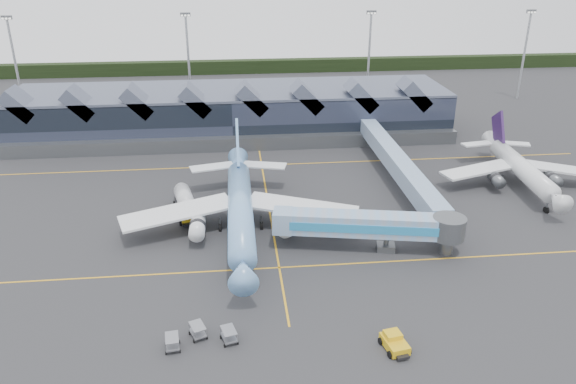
{
  "coord_description": "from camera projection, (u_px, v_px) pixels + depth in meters",
  "views": [
    {
      "loc": [
        -5.19,
        -68.22,
        36.95
      ],
      "look_at": [
        2.36,
        3.98,
        5.0
      ],
      "focal_mm": 35.0,
      "sensor_mm": 36.0,
      "label": 1
    }
  ],
  "objects": [
    {
      "name": "terminal",
      "position": [
        232.0,
        112.0,
        118.13
      ],
      "size": [
        90.0,
        22.25,
        12.52
      ],
      "color": "black",
      "rests_on": "ground"
    },
    {
      "name": "light_masts",
      "position": [
        341.0,
        59.0,
        131.61
      ],
      "size": [
        132.4,
        42.56,
        22.45
      ],
      "color": "#9B9FA4",
      "rests_on": "ground"
    },
    {
      "name": "taxi_stripes",
      "position": [
        269.0,
        207.0,
        86.58
      ],
      "size": [
        120.0,
        60.0,
        0.01
      ],
      "color": "gold",
      "rests_on": "ground"
    },
    {
      "name": "jet_bridge",
      "position": [
        379.0,
        226.0,
        72.88
      ],
      "size": [
        24.72,
        8.15,
        5.27
      ],
      "rotation": [
        0.0,
        0.0,
        -0.2
      ],
      "color": "#7EA6D2",
      "rests_on": "ground"
    },
    {
      "name": "regional_jet",
      "position": [
        520.0,
        166.0,
        93.46
      ],
      "size": [
        27.02,
        29.51,
        10.13
      ],
      "rotation": [
        0.0,
        0.0,
        -0.07
      ],
      "color": "white",
      "rests_on": "ground"
    },
    {
      "name": "main_airliner",
      "position": [
        240.0,
        205.0,
        78.32
      ],
      "size": [
        33.94,
        38.91,
        12.53
      ],
      "rotation": [
        0.0,
        0.0,
        -0.01
      ],
      "color": "#76A4EF",
      "rests_on": "ground"
    },
    {
      "name": "ground",
      "position": [
        274.0,
        237.0,
        77.48
      ],
      "size": [
        260.0,
        260.0,
        0.0
      ],
      "primitive_type": "plane",
      "color": "#262729",
      "rests_on": "ground"
    },
    {
      "name": "baggage_carts",
      "position": [
        200.0,
        336.0,
        56.7
      ],
      "size": [
        7.28,
        3.91,
        1.43
      ],
      "rotation": [
        0.0,
        0.0,
        0.27
      ],
      "color": "gray",
      "rests_on": "ground"
    },
    {
      "name": "tree_line_far",
      "position": [
        246.0,
        66.0,
        176.81
      ],
      "size": [
        260.0,
        4.0,
        4.0
      ],
      "primitive_type": "cube",
      "color": "black",
      "rests_on": "ground"
    },
    {
      "name": "pushback_tug",
      "position": [
        394.0,
        343.0,
        55.82
      ],
      "size": [
        2.8,
        3.88,
        1.6
      ],
      "rotation": [
        0.0,
        0.0,
        0.19
      ],
      "color": "gold",
      "rests_on": "ground"
    },
    {
      "name": "fuel_truck",
      "position": [
        186.0,
        202.0,
        83.43
      ],
      "size": [
        4.51,
        10.39,
        3.46
      ],
      "rotation": [
        0.0,
        0.0,
        0.21
      ],
      "color": "black",
      "rests_on": "ground"
    }
  ]
}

